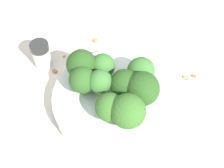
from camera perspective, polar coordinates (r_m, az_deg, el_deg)
name	(u,v)px	position (r m, az deg, el deg)	size (l,w,h in m)	color
ground_plane	(112,105)	(0.59, 0.00, -3.83)	(3.00, 3.00, 0.00)	beige
bowl	(112,100)	(0.57, 0.00, -2.98)	(0.22, 0.22, 0.03)	silver
broccoli_floret_0	(124,83)	(0.54, 2.30, 0.13)	(0.05, 0.05, 0.06)	#7A9E5B
broccoli_floret_1	(141,71)	(0.56, 5.31, 2.38)	(0.05, 0.05, 0.05)	#84AD66
broccoli_floret_2	(110,108)	(0.51, -0.44, -4.33)	(0.05, 0.05, 0.06)	#8EB770
broccoli_floret_3	(128,112)	(0.50, 2.94, -5.05)	(0.06, 0.06, 0.07)	#84AD66
broccoli_floret_4	(103,66)	(0.57, -1.67, 3.35)	(0.05, 0.05, 0.05)	#8EB770
broccoli_floret_5	(82,65)	(0.57, -5.60, 3.55)	(0.06, 0.06, 0.06)	#8EB770
broccoli_floret_6	(142,89)	(0.53, 5.53, -0.91)	(0.06, 0.06, 0.07)	#8EB770
broccoli_floret_7	(83,80)	(0.54, -5.41, 0.64)	(0.05, 0.05, 0.06)	#84AD66
broccoli_floret_8	(100,82)	(0.53, -2.17, 0.37)	(0.04, 0.04, 0.06)	#84AD66
pepper_shaker	(41,54)	(0.64, -12.79, 5.29)	(0.04, 0.04, 0.06)	silver
almond_crumb_0	(194,75)	(0.64, 14.82, 1.52)	(0.01, 0.01, 0.01)	olive
almond_crumb_1	(95,40)	(0.69, -3.09, 8.11)	(0.01, 0.01, 0.01)	#AD7F4C
almond_crumb_2	(64,56)	(0.66, -8.76, 5.06)	(0.01, 0.00, 0.01)	olive
almond_crumb_3	(54,70)	(0.64, -10.47, 2.45)	(0.01, 0.01, 0.01)	olive
almond_crumb_4	(187,77)	(0.64, 13.47, 1.20)	(0.01, 0.01, 0.01)	tan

